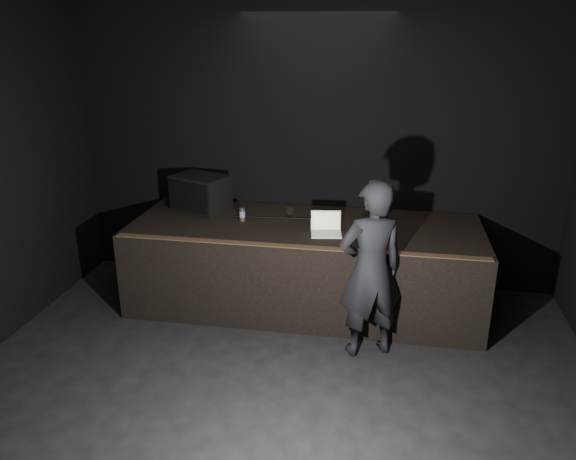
# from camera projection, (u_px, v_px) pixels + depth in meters

# --- Properties ---
(room_walls) EXTENTS (6.10, 7.10, 3.52)m
(room_walls) POSITION_uv_depth(u_px,v_px,m) (243.00, 213.00, 3.56)
(room_walls) COLOR black
(room_walls) RESTS_ON ground
(stage_riser) EXTENTS (4.00, 1.50, 1.00)m
(stage_riser) POSITION_uv_depth(u_px,v_px,m) (305.00, 264.00, 6.61)
(stage_riser) COLOR black
(stage_riser) RESTS_ON ground
(riser_lip) EXTENTS (3.92, 0.10, 0.01)m
(riser_lip) POSITION_uv_depth(u_px,v_px,m) (295.00, 246.00, 5.78)
(riser_lip) COLOR brown
(riser_lip) RESTS_ON stage_riser
(stage_monitor) EXTENTS (0.76, 0.67, 0.43)m
(stage_monitor) POSITION_uv_depth(u_px,v_px,m) (200.00, 193.00, 6.90)
(stage_monitor) COLOR black
(stage_monitor) RESTS_ON stage_riser
(cable) EXTENTS (0.93, 0.08, 0.02)m
(cable) POSITION_uv_depth(u_px,v_px,m) (274.00, 218.00, 6.63)
(cable) COLOR black
(cable) RESTS_ON stage_riser
(laptop) EXTENTS (0.37, 0.34, 0.23)m
(laptop) POSITION_uv_depth(u_px,v_px,m) (326.00, 228.00, 6.15)
(laptop) COLOR silver
(laptop) RESTS_ON stage_riser
(beer_can) EXTENTS (0.07, 0.07, 0.16)m
(beer_can) POSITION_uv_depth(u_px,v_px,m) (242.00, 214.00, 6.53)
(beer_can) COLOR silver
(beer_can) RESTS_ON stage_riser
(plastic_cup) EXTENTS (0.09, 0.09, 0.11)m
(plastic_cup) POSITION_uv_depth(u_px,v_px,m) (290.00, 212.00, 6.71)
(plastic_cup) COLOR white
(plastic_cup) RESTS_ON stage_riser
(wii_remote) EXTENTS (0.04, 0.14, 0.03)m
(wii_remote) POSITION_uv_depth(u_px,v_px,m) (377.00, 239.00, 5.96)
(wii_remote) COLOR silver
(wii_remote) RESTS_ON stage_riser
(person) EXTENTS (0.78, 0.67, 1.82)m
(person) POSITION_uv_depth(u_px,v_px,m) (371.00, 270.00, 5.46)
(person) COLOR black
(person) RESTS_ON ground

